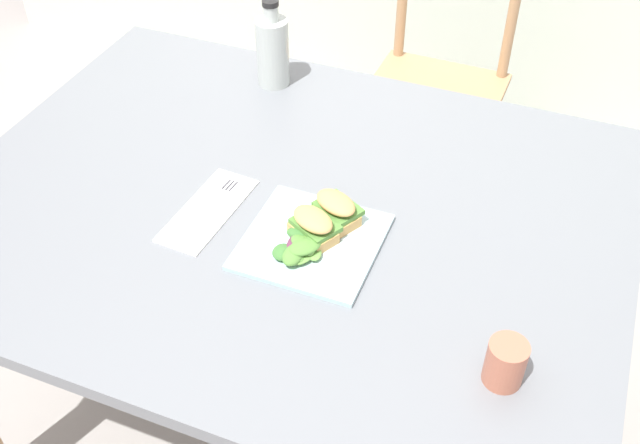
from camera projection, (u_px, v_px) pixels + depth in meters
The scene contains 10 objects.
dining_table at pixel (287, 243), 1.53m from camera, with size 1.31×1.01×0.74m.
chair_wooden_far at pixel (437, 86), 2.30m from camera, with size 0.41×0.41×0.87m.
plate_lunch at pixel (312, 242), 1.36m from camera, with size 0.24×0.24×0.01m, color silver.
sandwich_half_front at pixel (313, 225), 1.35m from camera, with size 0.10×0.10×0.06m.
sandwich_half_back at pixel (336, 209), 1.38m from camera, with size 0.10×0.10×0.06m.
salad_mixed_greens at pixel (301, 247), 1.33m from camera, with size 0.10×0.12×0.03m.
napkin_folded at pixel (209, 210), 1.43m from camera, with size 0.09×0.23×0.00m, color white.
fork_on_napkin at pixel (213, 204), 1.44m from camera, with size 0.04×0.19×0.00m.
bottle_cold_brew at pixel (273, 54), 1.72m from camera, with size 0.07×0.07×0.21m.
cup_extra_side at pixel (505, 363), 1.12m from camera, with size 0.06×0.06×0.08m, color #B2664C.
Camera 1 is at (0.60, -0.84, 1.69)m, focal length 42.16 mm.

